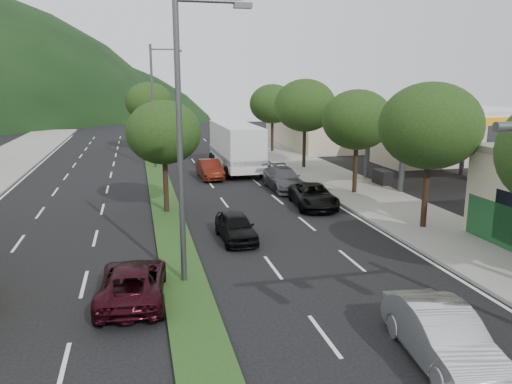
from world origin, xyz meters
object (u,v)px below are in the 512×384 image
object	(u,v)px
streetlight_near	(185,127)
car_queue_b	(283,179)
tree_med_far	(149,102)
motorhome	(236,146)
streetlight_mid	(155,100)
car_queue_a	(236,227)
sedan_silver	(442,336)
tree_r_c	(357,120)
suv_maroon	(133,282)
tree_med_near	(164,133)
tree_r_b	(430,126)
car_queue_c	(210,169)
tree_r_e	(272,104)
car_queue_d	(313,196)
tree_r_d	(305,106)

from	to	relation	value
streetlight_near	car_queue_b	distance (m)	17.12
tree_med_far	motorhome	xyz separation A→B (m)	(6.34, -13.52, -3.01)
streetlight_mid	car_queue_a	world-z (taller)	streetlight_mid
sedan_silver	motorhome	distance (m)	29.25
tree_r_c	car_queue_b	bearing A→B (deg)	148.55
suv_maroon	car_queue_b	size ratio (longest dim) A/B	0.91
tree_med_near	tree_r_b	bearing A→B (deg)	-26.57
car_queue_c	tree_r_c	bearing A→B (deg)	-44.17
suv_maroon	tree_r_b	bearing A→B (deg)	-155.63
streetlight_near	suv_maroon	bearing A→B (deg)	-151.90
car_queue_b	car_queue_c	size ratio (longest dim) A/B	1.17
tree_r_b	motorhome	size ratio (longest dim) A/B	0.71
tree_r_e	motorhome	world-z (taller)	tree_r_e
car_queue_c	suv_maroon	bearing A→B (deg)	-107.09
tree_med_near	suv_maroon	xyz separation A→B (m)	(-1.77, -11.06, -3.80)
tree_r_b	car_queue_d	xyz separation A→B (m)	(-3.71, 5.46, -4.38)
streetlight_near	tree_r_d	bearing A→B (deg)	61.80
tree_r_e	car_queue_d	size ratio (longest dim) A/B	1.41
tree_r_c	car_queue_c	bearing A→B (deg)	137.79
tree_med_near	streetlight_mid	size ratio (longest dim) A/B	0.60
tree_r_e	car_queue_c	distance (m)	15.57
tree_r_b	streetlight_near	size ratio (longest dim) A/B	0.69
tree_r_c	tree_r_e	bearing A→B (deg)	90.00
motorhome	suv_maroon	bearing A→B (deg)	-109.22
tree_r_b	streetlight_mid	world-z (taller)	streetlight_mid
car_queue_a	car_queue_c	bearing A→B (deg)	84.75
streetlight_mid	car_queue_c	size ratio (longest dim) A/B	2.34
tree_r_b	streetlight_mid	distance (m)	24.09
streetlight_near	car_queue_a	world-z (taller)	streetlight_near
tree_r_b	motorhome	bearing A→B (deg)	107.04
car_queue_a	car_queue_d	size ratio (longest dim) A/B	0.78
tree_med_near	sedan_silver	bearing A→B (deg)	-70.57
tree_r_c	streetlight_mid	size ratio (longest dim) A/B	0.65
tree_r_d	car_queue_b	bearing A→B (deg)	-118.08
tree_med_near	streetlight_near	xyz separation A→B (m)	(0.21, -10.00, 1.16)
tree_r_c	car_queue_b	xyz separation A→B (m)	(-4.02, 2.46, -4.02)
tree_med_near	car_queue_d	xyz separation A→B (m)	(8.29, -0.54, -3.77)
tree_r_c	motorhome	bearing A→B (deg)	118.38
tree_r_b	tree_med_far	xyz separation A→B (m)	(-12.00, 32.00, -0.03)
tree_med_far	tree_r_e	bearing A→B (deg)	-18.43
tree_r_b	car_queue_a	world-z (taller)	tree_r_b
tree_r_d	tree_med_far	size ratio (longest dim) A/B	1.03
tree_r_b	car_queue_d	distance (m)	7.92
tree_r_c	streetlight_mid	xyz separation A→B (m)	(-11.79, 13.00, 0.84)
car_queue_b	car_queue_d	world-z (taller)	car_queue_b
tree_med_far	tree_r_c	bearing A→B (deg)	-63.43
tree_med_far	suv_maroon	xyz separation A→B (m)	(-1.77, -37.06, -4.38)
car_queue_d	motorhome	distance (m)	13.24
car_queue_d	motorhome	world-z (taller)	motorhome
tree_r_e	sedan_silver	distance (m)	39.43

